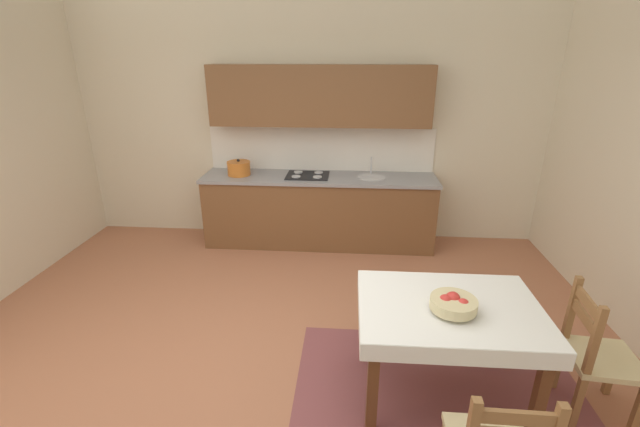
% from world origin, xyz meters
% --- Properties ---
extents(ground_plane, '(6.46, 6.05, 0.10)m').
position_xyz_m(ground_plane, '(0.00, 0.00, -0.05)').
color(ground_plane, '#AD6B4C').
extents(wall_back, '(6.46, 0.12, 4.24)m').
position_xyz_m(wall_back, '(0.00, 2.79, 2.12)').
color(wall_back, beige).
rests_on(wall_back, ground_plane).
extents(area_rug, '(2.10, 1.60, 0.01)m').
position_xyz_m(area_rug, '(1.23, -0.21, 0.00)').
color(area_rug, brown).
rests_on(area_rug, ground_plane).
extents(kitchen_cabinetry, '(2.88, 0.63, 2.20)m').
position_xyz_m(kitchen_cabinetry, '(0.14, 2.45, 0.86)').
color(kitchen_cabinetry, brown).
rests_on(kitchen_cabinetry, ground_plane).
extents(dining_table, '(1.22, 0.89, 0.75)m').
position_xyz_m(dining_table, '(1.23, -0.11, 0.61)').
color(dining_table, brown).
rests_on(dining_table, ground_plane).
extents(dining_chair_window_side, '(0.46, 0.46, 0.93)m').
position_xyz_m(dining_chair_window_side, '(2.21, -0.17, 0.44)').
color(dining_chair_window_side, '#D1BC89').
rests_on(dining_chair_window_side, ground_plane).
extents(fruit_bowl, '(0.30, 0.30, 0.12)m').
position_xyz_m(fruit_bowl, '(1.23, -0.18, 0.81)').
color(fruit_bowl, beige).
rests_on(fruit_bowl, dining_table).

